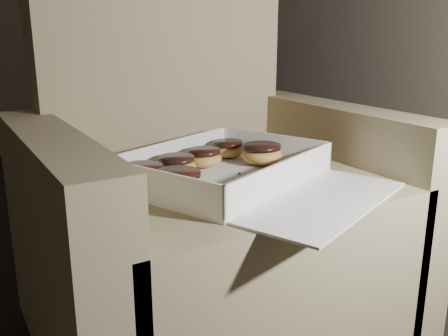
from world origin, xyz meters
TOP-DOWN VIEW (x-y plane):
  - armchair at (0.98, 0.22)m, footprint 0.82×0.69m
  - bakery_box at (0.98, 0.08)m, footprint 0.55×0.59m
  - donut_a at (1.09, 0.17)m, footprint 0.10×0.10m
  - donut_b at (0.83, 0.06)m, footprint 0.09×0.09m
  - donut_c at (0.96, 0.22)m, footprint 0.08×0.08m
  - donut_d at (0.88, 0.18)m, footprint 0.09×0.09m
  - donut_e at (1.06, 0.26)m, footprint 0.08×0.08m
  - donut_f at (0.79, 0.15)m, footprint 0.09×0.09m
  - crumb_a at (1.11, 0.06)m, footprint 0.01×0.01m
  - crumb_b at (1.00, 0.12)m, footprint 0.01×0.01m
  - crumb_c at (0.96, 0.07)m, footprint 0.01×0.01m
  - crumb_d at (0.97, -0.01)m, footprint 0.01×0.01m
  - crumb_e at (1.03, 0.05)m, footprint 0.01×0.01m

SIDE VIEW (x-z plane):
  - armchair at x=0.98m, z-range -0.16..0.70m
  - crumb_a at x=1.11m, z-range 0.39..0.39m
  - crumb_b at x=1.00m, z-range 0.39..0.39m
  - crumb_c at x=0.96m, z-range 0.39..0.39m
  - crumb_d at x=0.97m, z-range 0.39..0.39m
  - crumb_e at x=1.03m, z-range 0.39..0.39m
  - bakery_box at x=0.98m, z-range 0.36..0.43m
  - donut_e at x=1.06m, z-range 0.39..0.43m
  - donut_c at x=0.96m, z-range 0.39..0.43m
  - donut_d at x=0.88m, z-range 0.39..0.43m
  - donut_f at x=0.79m, z-range 0.39..0.44m
  - donut_b at x=0.83m, z-range 0.39..0.44m
  - donut_a at x=1.09m, z-range 0.39..0.44m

